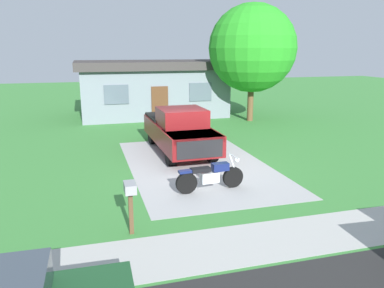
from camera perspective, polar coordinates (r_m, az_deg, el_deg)
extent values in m
plane|color=#397E38|center=(14.35, 0.86, -3.16)|extent=(80.00, 80.00, 0.00)
cube|color=#A2A2A2|center=(14.35, 0.86, -3.15)|extent=(5.02, 8.54, 0.01)
cube|color=#AAAAA5|center=(9.18, 11.98, -13.74)|extent=(36.00, 1.80, 0.01)
cylinder|color=black|center=(12.07, 6.13, -4.95)|extent=(0.67, 0.18, 0.66)
cylinder|color=black|center=(11.48, -0.83, -5.87)|extent=(0.67, 0.18, 0.66)
cube|color=silver|center=(11.72, 2.63, -5.00)|extent=(0.58, 0.31, 0.32)
cube|color=#141E51|center=(11.76, 4.22, -3.42)|extent=(0.54, 0.30, 0.24)
cube|color=black|center=(11.52, 1.27, -3.86)|extent=(0.62, 0.33, 0.12)
cube|color=#141E51|center=(11.36, -0.84, -4.11)|extent=(0.50, 0.24, 0.08)
cylinder|color=silver|center=(11.96, 6.17, -3.27)|extent=(0.33, 0.09, 0.77)
cylinder|color=silver|center=(11.86, 6.21, -1.79)|extent=(0.10, 0.70, 0.04)
sphere|color=silver|center=(11.96, 6.71, -2.38)|extent=(0.16, 0.16, 0.16)
cylinder|color=black|center=(14.71, 3.01, -1.04)|extent=(0.32, 0.85, 0.84)
cylinder|color=black|center=(14.25, -3.21, -1.54)|extent=(0.32, 0.85, 0.84)
cylinder|color=black|center=(17.95, -0.78, 1.73)|extent=(0.32, 0.85, 0.84)
cylinder|color=black|center=(17.57, -5.93, 1.39)|extent=(0.32, 0.85, 0.84)
cube|color=maroon|center=(16.05, -1.91, 1.64)|extent=(2.10, 5.64, 0.80)
cube|color=maroon|center=(14.25, 0.01, 1.30)|extent=(1.94, 1.94, 0.20)
cube|color=maroon|center=(15.53, -1.55, 4.04)|extent=(1.84, 1.93, 0.70)
cube|color=#3F4C56|center=(14.79, -0.73, 3.15)|extent=(1.70, 0.19, 0.60)
cube|color=black|center=(17.47, -3.24, 3.48)|extent=(1.94, 2.44, 0.50)
cube|color=black|center=(13.46, 1.16, -0.78)|extent=(1.70, 0.13, 0.64)
cube|color=#4C3823|center=(9.13, -9.11, -9.96)|extent=(0.10, 0.10, 1.10)
cube|color=gray|center=(8.91, -9.25, -6.43)|extent=(0.26, 0.48, 0.22)
cylinder|color=brown|center=(23.36, 8.71, 6.49)|extent=(0.36, 0.36, 2.50)
sphere|color=#248E20|center=(23.17, 9.00, 13.95)|extent=(5.10, 5.10, 5.10)
cube|color=slate|center=(25.30, -5.96, 7.71)|extent=(9.00, 5.00, 3.00)
cube|color=#383333|center=(25.17, -6.06, 11.68)|extent=(9.60, 5.60, 0.50)
cube|color=#4C2D19|center=(22.88, -4.82, 5.95)|extent=(1.00, 0.08, 2.10)
cube|color=#4C5966|center=(22.46, -11.22, 7.25)|extent=(1.40, 0.06, 1.10)
cube|color=#4C5966|center=(23.41, 1.26, 7.78)|extent=(1.40, 0.06, 1.10)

